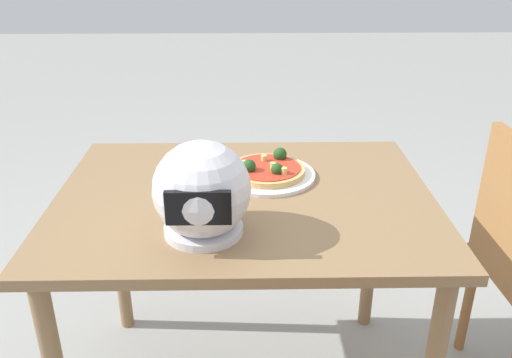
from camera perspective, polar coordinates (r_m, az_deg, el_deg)
The scene contains 4 objects.
dining_table at distance 1.59m, azimuth -1.21°, elevation -4.74°, with size 1.08×0.82×0.76m.
pizza_plate at distance 1.65m, azimuth 1.16°, elevation 0.45°, with size 0.30×0.30×0.01m, color white.
pizza at distance 1.64m, azimuth 1.12°, elevation 1.10°, with size 0.23×0.23×0.06m.
motorcycle_helmet at distance 1.31m, azimuth -5.76°, elevation -1.34°, with size 0.24×0.24×0.24m.
Camera 1 is at (-0.01, 1.38, 1.45)m, focal length 37.69 mm.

